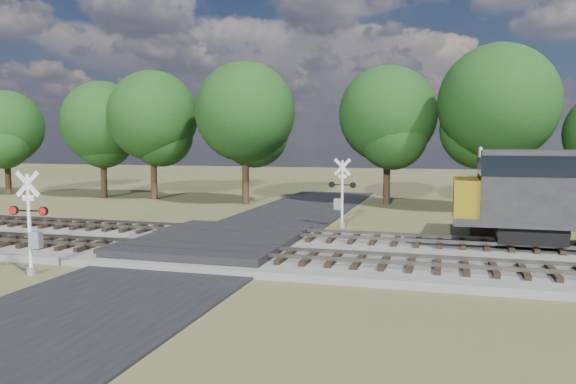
% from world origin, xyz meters
% --- Properties ---
extents(ground, '(160.00, 160.00, 0.00)m').
position_xyz_m(ground, '(0.00, 0.00, 0.00)').
color(ground, '#4B4D29').
rests_on(ground, ground).
extents(ballast_bed, '(140.00, 10.00, 0.30)m').
position_xyz_m(ballast_bed, '(10.00, 0.50, 0.15)').
color(ballast_bed, gray).
rests_on(ballast_bed, ground).
extents(road, '(7.00, 60.00, 0.08)m').
position_xyz_m(road, '(0.00, 0.00, 0.04)').
color(road, black).
rests_on(road, ground).
extents(crossing_panel, '(7.00, 9.00, 0.62)m').
position_xyz_m(crossing_panel, '(0.00, 0.50, 0.32)').
color(crossing_panel, '#262628').
rests_on(crossing_panel, ground).
extents(track_near, '(140.00, 2.60, 0.33)m').
position_xyz_m(track_near, '(3.12, -2.00, 0.41)').
color(track_near, black).
rests_on(track_near, ballast_bed).
extents(track_far, '(140.00, 2.60, 0.33)m').
position_xyz_m(track_far, '(3.12, 3.00, 0.41)').
color(track_far, black).
rests_on(track_far, ballast_bed).
extents(crossing_signal_near, '(1.60, 0.35, 3.97)m').
position_xyz_m(crossing_signal_near, '(-4.78, -6.14, 1.65)').
color(crossing_signal_near, silver).
rests_on(crossing_signal_near, ground).
extents(crossing_signal_far, '(1.64, 0.38, 4.07)m').
position_xyz_m(crossing_signal_far, '(4.32, 8.54, 1.69)').
color(crossing_signal_far, silver).
rests_on(crossing_signal_far, ground).
extents(equipment_shed, '(4.77, 4.77, 3.09)m').
position_xyz_m(equipment_shed, '(13.58, 7.80, 1.56)').
color(equipment_shed, '#47291E').
rests_on(equipment_shed, ground).
extents(treeline, '(78.28, 11.85, 11.81)m').
position_xyz_m(treeline, '(6.96, 19.64, 6.95)').
color(treeline, black).
rests_on(treeline, ground).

